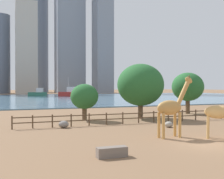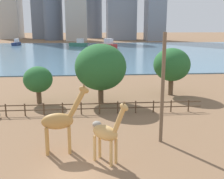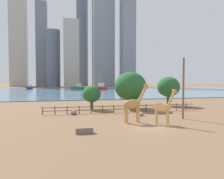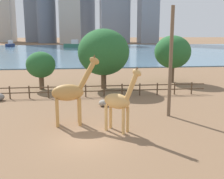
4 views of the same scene
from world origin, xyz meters
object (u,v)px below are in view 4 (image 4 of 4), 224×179
Objects in this scene: tree_left_large at (41,65)px; giraffe_tall at (119,101)px; tree_right_tall at (173,52)px; boat_ferry at (73,45)px; boat_tug at (10,44)px; boat_sailboat at (102,45)px; giraffe_companion at (71,92)px; boulder_near_fence at (103,103)px; utility_pole at (171,63)px; tree_center_broad at (104,52)px.

giraffe_tall is at bearing -65.12° from tree_left_large.
giraffe_tall is at bearing -118.30° from tree_right_tall.
tree_right_tall is 0.81× the size of boat_ferry.
boat_sailboat is at bearing 68.49° from boat_tug.
giraffe_companion reaches higher than boulder_near_fence.
tree_left_large reaches higher than boulder_near_fence.
boat_tug is (-40.94, 87.66, -2.87)m from tree_right_tall.
boat_sailboat reaches higher than boat_ferry.
giraffe_tall is at bearing 20.43° from boat_tug.
utility_pole is at bearing 135.75° from boat_sailboat.
tree_right_tall reaches higher than tree_left_large.
giraffe_companion is 0.64× the size of boat_sailboat.
boat_ferry is (-5.12, 82.72, -3.02)m from tree_center_broad.
boat_sailboat reaches higher than boat_tug.
utility_pole is 84.75m from boat_sailboat.
giraffe_tall is 0.65× the size of tree_center_broad.
giraffe_companion is 86.47m from boat_sailboat.
utility_pole is 10.47× the size of boulder_near_fence.
tree_right_tall reaches higher than giraffe_companion.
tree_center_broad is at bearing 129.93° from giraffe_tall.
boat_tug is (-30.86, 98.81, 0.82)m from boulder_near_fence.
boat_tug is (-37.24, 17.67, -0.30)m from boat_sailboat.
utility_pole reaches higher than giraffe_tall.
boat_sailboat is (6.39, 81.14, 1.13)m from boulder_near_fence.
tree_center_broad is (-4.23, 11.56, -0.01)m from utility_pole.
boat_tug is (-24.35, 90.37, -1.73)m from tree_left_large.
boulder_near_fence is 0.13× the size of tree_right_tall.
utility_pole reaches higher than giraffe_companion.
boulder_near_fence is at bearing 55.78° from giraffe_companion.
tree_left_large is at bearing 101.05° from giraffe_companion.
tree_center_broad is at bearing -3.39° from tree_left_large.
tree_center_broad reaches higher than boat_ferry.
tree_center_broad reaches higher than boat_tug.
giraffe_tall is 0.89× the size of giraffe_companion.
tree_left_large is 0.70× the size of boat_tug.
boat_sailboat is (9.11, 85.99, -1.00)m from giraffe_companion.
tree_right_tall is at bearing 18.59° from tree_center_broad.
boat_sailboat is 41.22m from boat_tug.
tree_left_large is (-7.00, 15.10, 0.73)m from giraffe_tall.
tree_right_tall is (5.11, 14.70, -0.30)m from utility_pole.
boulder_near_fence is 10.96m from tree_left_large.
tree_left_large is 82.33m from boat_ferry.
boulder_near_fence is at bearing -95.29° from tree_center_broad.
boat_sailboat reaches higher than giraffe_companion.
boat_tug is at bearing 105.08° from tree_left_large.
tree_left_large is at bearing 126.64° from boat_sailboat.
giraffe_companion is 95.60m from boat_ferry.
tree_right_tall is at bearing 9.28° from tree_left_large.
giraffe_companion is 13.44m from tree_center_broad.
boat_ferry is at bearing 95.67° from utility_pole.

